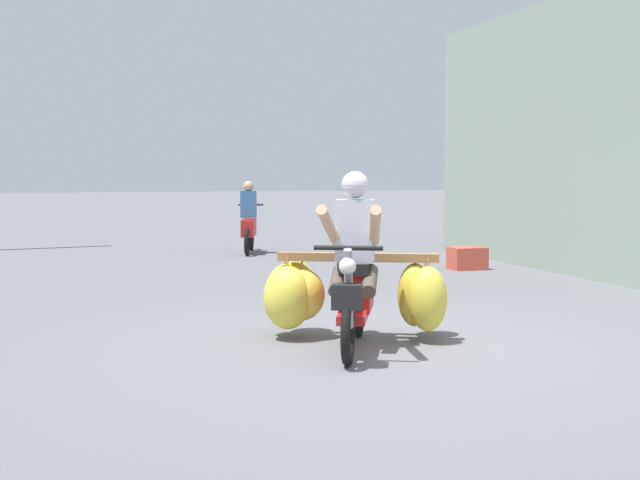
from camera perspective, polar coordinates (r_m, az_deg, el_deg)
ground_plane at (r=7.60m, az=5.33°, el=-7.31°), size 120.00×120.00×0.00m
motorbike_main_loaded at (r=7.77m, az=1.68°, el=-3.32°), size 1.82×1.99×1.58m
motorbike_distant_ahead_left at (r=16.23m, az=-4.87°, el=1.09°), size 0.66×1.57×1.40m
produce_crate at (r=13.74m, az=10.00°, el=-1.23°), size 0.56×0.40×0.36m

